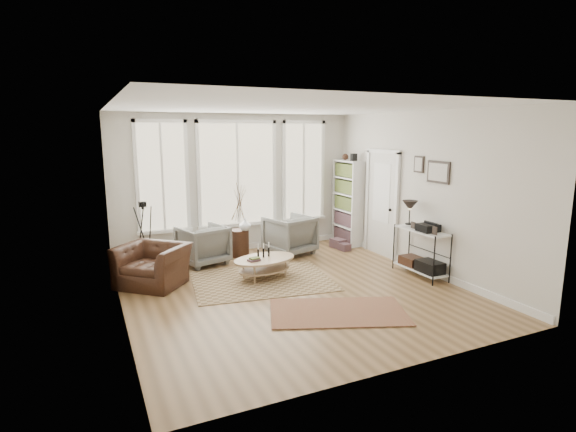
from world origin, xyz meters
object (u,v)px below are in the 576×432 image
bookcase (348,202)px  coffee_table (264,263)px  low_shelf (421,248)px  armchair_right (290,235)px  accent_chair (152,265)px  side_table (240,221)px  armchair_left (203,245)px

bookcase → coffee_table: (-2.64, -1.51, -0.67)m
low_shelf → coffee_table: bearing=158.6°
armchair_right → coffee_table: bearing=33.6°
low_shelf → accent_chair: (-4.41, 1.46, -0.17)m
low_shelf → bookcase: bearing=88.7°
bookcase → low_shelf: bearing=-91.3°
side_table → coffee_table: bearing=-92.4°
bookcase → low_shelf: 2.56m
low_shelf → side_table: size_ratio=0.84×
side_table → low_shelf: bearing=-45.0°
armchair_left → side_table: bearing=178.6°
armchair_left → accent_chair: size_ratio=0.80×
armchair_left → armchair_right: bearing=163.4°
low_shelf → accent_chair: low_shelf is taller
side_table → armchair_right: bearing=-13.1°
bookcase → armchair_right: bookcase is taller
accent_chair → low_shelf: bearing=23.0°
coffee_table → side_table: size_ratio=0.82×
low_shelf → side_table: (-2.52, 2.52, 0.24)m
bookcase → side_table: 2.59m
armchair_right → low_shelf: bearing=107.3°
armchair_right → bookcase: bearing=172.5°
side_table → accent_chair: size_ratio=1.48×
coffee_table → armchair_left: armchair_left is taller
low_shelf → armchair_right: bearing=123.4°
bookcase → accent_chair: (-4.47, -1.06, -0.61)m
bookcase → side_table: bookcase is taller
side_table → accent_chair: bearing=-150.8°
bookcase → side_table: bearing=-180.0°
side_table → accent_chair: side_table is taller
coffee_table → side_table: 1.58m
armchair_right → accent_chair: (-2.91, -0.82, -0.07)m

